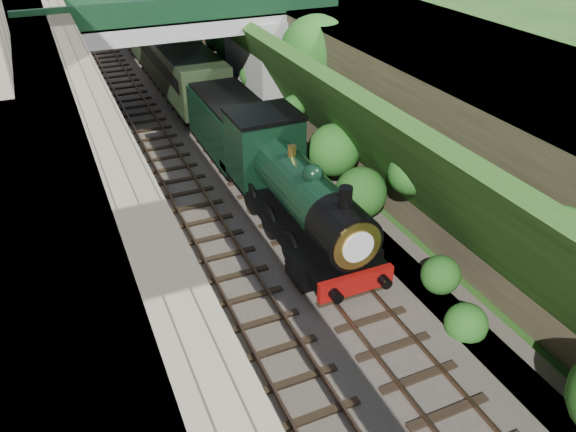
{
  "coord_description": "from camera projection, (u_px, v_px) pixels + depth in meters",
  "views": [
    {
      "loc": [
        -6.61,
        -6.6,
        12.29
      ],
      "look_at": [
        0.0,
        8.37,
        2.28
      ],
      "focal_mm": 35.0,
      "sensor_mm": 36.0,
      "label": 1
    }
  ],
  "objects": [
    {
      "name": "locomotive",
      "position": [
        293.0,
        191.0,
        21.52
      ],
      "size": [
        3.1,
        10.22,
        3.83
      ],
      "color": "black",
      "rests_on": "trackbed"
    },
    {
      "name": "track_left",
      "position": [
        160.0,
        150.0,
        28.63
      ],
      "size": [
        2.5,
        90.0,
        0.2
      ],
      "color": "black",
      "rests_on": "trackbed"
    },
    {
      "name": "embankment_slope",
      "position": [
        268.0,
        75.0,
        31.5
      ],
      "size": [
        4.4,
        90.0,
        6.36
      ],
      "color": "#1E4714",
      "rests_on": "ground"
    },
    {
      "name": "coach_middle",
      "position": [
        121.0,
        3.0,
        51.69
      ],
      "size": [
        2.9,
        18.0,
        3.7
      ],
      "color": "black",
      "rests_on": "trackbed"
    },
    {
      "name": "road_bridge",
      "position": [
        189.0,
        49.0,
        30.77
      ],
      "size": [
        16.0,
        6.4,
        7.25
      ],
      "color": "gray",
      "rests_on": "ground"
    },
    {
      "name": "street_plateau_right",
      "position": [
        360.0,
        67.0,
        31.09
      ],
      "size": [
        8.0,
        90.0,
        6.25
      ],
      "primitive_type": "cube",
      "color": "#262628",
      "rests_on": "ground"
    },
    {
      "name": "track_right",
      "position": [
        220.0,
        139.0,
        29.74
      ],
      "size": [
        2.5,
        90.0,
        0.2
      ],
      "color": "black",
      "rests_on": "trackbed"
    },
    {
      "name": "trackbed",
      "position": [
        199.0,
        146.0,
        29.4
      ],
      "size": [
        10.0,
        90.0,
        0.2
      ],
      "primitive_type": "cube",
      "color": "#473F38",
      "rests_on": "ground"
    },
    {
      "name": "tender",
      "position": [
        231.0,
        129.0,
        27.41
      ],
      "size": [
        2.7,
        6.0,
        3.05
      ],
      "color": "black",
      "rests_on": "trackbed"
    },
    {
      "name": "coach_front",
      "position": [
        169.0,
        55.0,
        37.02
      ],
      "size": [
        2.9,
        18.0,
        3.7
      ],
      "color": "black",
      "rests_on": "trackbed"
    },
    {
      "name": "retaining_wall",
      "position": [
        76.0,
        98.0,
        25.73
      ],
      "size": [
        1.0,
        90.0,
        7.0
      ],
      "primitive_type": "cube",
      "color": "#756B56",
      "rests_on": "ground"
    },
    {
      "name": "tree",
      "position": [
        316.0,
        54.0,
        27.74
      ],
      "size": [
        3.6,
        3.8,
        6.6
      ],
      "color": "black",
      "rests_on": "ground"
    }
  ]
}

